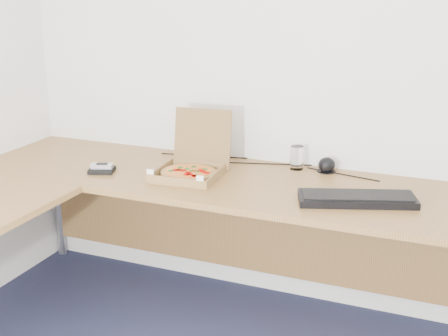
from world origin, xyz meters
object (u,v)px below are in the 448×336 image
at_px(wallet, 102,170).
at_px(pizza_box, 190,169).
at_px(keyboard, 357,199).
at_px(drinking_glass, 297,158).
at_px(desk, 116,204).

bearing_deg(wallet, pizza_box, -5.10).
height_order(pizza_box, keyboard, pizza_box).
bearing_deg(drinking_glass, pizza_box, -145.17).
bearing_deg(pizza_box, wallet, -170.88).
distance_m(desk, pizza_box, 0.43).
relative_size(desk, drinking_glass, 21.69).
bearing_deg(keyboard, wallet, 163.00).
height_order(drinking_glass, wallet, drinking_glass).
bearing_deg(pizza_box, desk, -117.76).
relative_size(pizza_box, drinking_glass, 2.90).
height_order(pizza_box, wallet, pizza_box).
xyz_separation_m(desk, pizza_box, (0.16, 0.39, 0.06)).
xyz_separation_m(pizza_box, wallet, (-0.42, -0.11, -0.03)).
relative_size(desk, keyboard, 5.19).
relative_size(drinking_glass, keyboard, 0.24).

